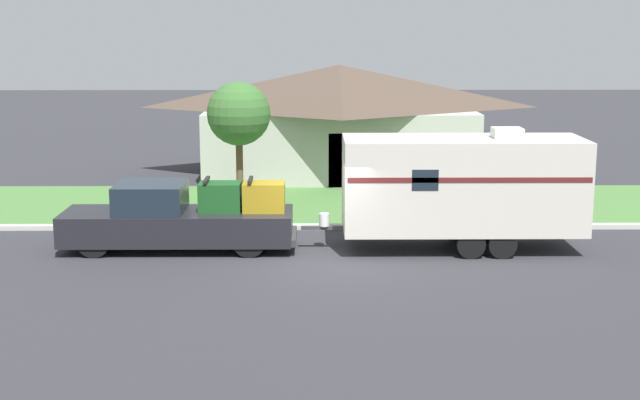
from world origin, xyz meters
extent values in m
plane|color=#2D2D33|center=(0.00, 0.00, 0.00)|extent=(120.00, 120.00, 0.00)
cube|color=beige|center=(0.00, 3.75, 0.07)|extent=(80.00, 0.30, 0.14)
cube|color=#477538|center=(0.00, 7.40, 0.01)|extent=(80.00, 7.00, 0.03)
cube|color=#B2B2A8|center=(0.86, 13.79, 1.39)|extent=(10.73, 6.48, 2.78)
pyramid|color=#4C3D33|center=(0.86, 13.79, 3.65)|extent=(11.59, 7.00, 1.74)
cube|color=#4C3828|center=(0.86, 10.58, 1.05)|extent=(1.00, 0.06, 2.10)
cylinder|color=black|center=(-6.16, 0.48, 0.45)|extent=(0.90, 0.28, 0.90)
cylinder|color=black|center=(-6.16, 2.12, 0.45)|extent=(0.90, 0.28, 0.90)
cylinder|color=black|center=(-1.98, 0.48, 0.45)|extent=(0.90, 0.28, 0.90)
cylinder|color=black|center=(-1.98, 2.12, 0.45)|extent=(0.90, 0.28, 0.90)
cube|color=black|center=(-5.38, 1.30, 0.67)|extent=(3.59, 1.99, 0.84)
cube|color=#19232D|center=(-4.74, 1.30, 1.49)|extent=(1.87, 1.84, 0.79)
cube|color=black|center=(-2.21, 1.30, 0.67)|extent=(2.75, 1.99, 0.84)
cube|color=#333333|center=(-0.77, 1.30, 0.37)|extent=(0.12, 1.80, 0.20)
cube|color=#194C1E|center=(-2.82, 1.30, 1.49)|extent=(1.15, 0.84, 0.80)
cube|color=black|center=(-3.18, 1.30, 1.97)|extent=(0.10, 0.92, 0.08)
cube|color=olive|center=(-1.61, 1.30, 1.49)|extent=(1.15, 0.84, 0.80)
cube|color=black|center=(-1.97, 1.30, 1.97)|extent=(0.10, 0.92, 0.08)
cylinder|color=black|center=(3.99, 0.27, 0.39)|extent=(0.77, 0.22, 0.77)
cylinder|color=black|center=(3.99, 2.34, 0.39)|extent=(0.77, 0.22, 0.77)
cylinder|color=black|center=(4.84, 0.27, 0.39)|extent=(0.77, 0.22, 0.77)
cylinder|color=black|center=(4.84, 2.34, 0.39)|extent=(0.77, 0.22, 0.77)
cube|color=beige|center=(3.89, 1.30, 1.84)|extent=(6.59, 2.35, 2.56)
cube|color=#5B1E1E|center=(3.89, 0.12, 2.16)|extent=(6.45, 0.01, 0.14)
cube|color=#383838|center=(0.01, 1.30, 0.61)|extent=(1.18, 0.12, 0.10)
cylinder|color=silver|center=(0.06, 1.30, 0.84)|extent=(0.28, 0.28, 0.36)
cube|color=silver|center=(5.07, 1.30, 3.26)|extent=(0.80, 0.68, 0.28)
cube|color=#19232D|center=(2.70, 0.12, 2.16)|extent=(0.70, 0.01, 0.56)
cylinder|color=brown|center=(-2.77, 4.45, 0.55)|extent=(0.09, 0.09, 1.11)
cube|color=silver|center=(-2.77, 4.45, 1.22)|extent=(0.48, 0.20, 0.22)
cylinder|color=brown|center=(-2.75, 7.18, 1.19)|extent=(0.24, 0.24, 2.39)
sphere|color=#38662D|center=(-2.75, 7.18, 3.20)|extent=(2.16, 2.16, 2.16)
camera|label=1|loc=(-0.28, -22.85, 6.26)|focal=50.00mm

